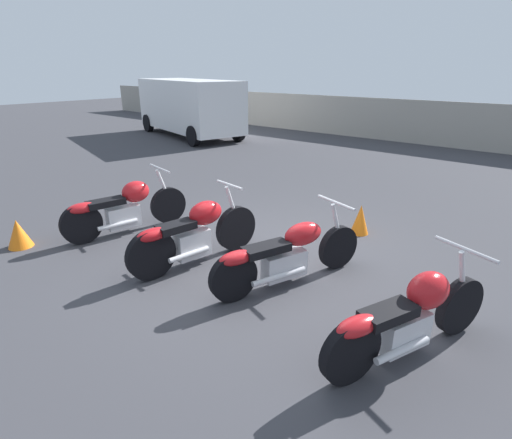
{
  "coord_description": "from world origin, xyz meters",
  "views": [
    {
      "loc": [
        3.19,
        -3.97,
        2.55
      ],
      "look_at": [
        0.0,
        -0.16,
        0.65
      ],
      "focal_mm": 28.0,
      "sensor_mm": 36.0,
      "label": 1
    }
  ],
  "objects_px": {
    "motorcycle_slot_3": "(409,317)",
    "traffic_cone_near": "(360,219)",
    "parked_van": "(189,105)",
    "motorcycle_slot_1": "(194,233)",
    "motorcycle_slot_2": "(287,254)",
    "motorcycle_slot_0": "(125,208)",
    "traffic_cone_far": "(18,233)"
  },
  "relations": [
    {
      "from": "motorcycle_slot_0",
      "to": "motorcycle_slot_2",
      "type": "relative_size",
      "value": 0.98
    },
    {
      "from": "motorcycle_slot_3",
      "to": "traffic_cone_far",
      "type": "bearing_deg",
      "value": -145.23
    },
    {
      "from": "motorcycle_slot_1",
      "to": "motorcycle_slot_3",
      "type": "height_order",
      "value": "motorcycle_slot_1"
    },
    {
      "from": "motorcycle_slot_3",
      "to": "motorcycle_slot_0",
      "type": "bearing_deg",
      "value": -159.5
    },
    {
      "from": "motorcycle_slot_3",
      "to": "parked_van",
      "type": "relative_size",
      "value": 0.34
    },
    {
      "from": "traffic_cone_near",
      "to": "motorcycle_slot_3",
      "type": "bearing_deg",
      "value": -55.76
    },
    {
      "from": "motorcycle_slot_3",
      "to": "traffic_cone_near",
      "type": "distance_m",
      "value": 2.98
    },
    {
      "from": "motorcycle_slot_3",
      "to": "parked_van",
      "type": "bearing_deg",
      "value": 168.2
    },
    {
      "from": "motorcycle_slot_0",
      "to": "traffic_cone_near",
      "type": "distance_m",
      "value": 3.82
    },
    {
      "from": "motorcycle_slot_2",
      "to": "traffic_cone_far",
      "type": "bearing_deg",
      "value": -136.8
    },
    {
      "from": "traffic_cone_far",
      "to": "motorcycle_slot_2",
      "type": "bearing_deg",
      "value": 24.32
    },
    {
      "from": "motorcycle_slot_0",
      "to": "traffic_cone_near",
      "type": "bearing_deg",
      "value": 51.2
    },
    {
      "from": "motorcycle_slot_2",
      "to": "traffic_cone_near",
      "type": "xyz_separation_m",
      "value": [
        -0.03,
        2.09,
        -0.16
      ]
    },
    {
      "from": "motorcycle_slot_0",
      "to": "motorcycle_slot_3",
      "type": "distance_m",
      "value": 4.62
    },
    {
      "from": "motorcycle_slot_1",
      "to": "motorcycle_slot_2",
      "type": "distance_m",
      "value": 1.33
    },
    {
      "from": "motorcycle_slot_1",
      "to": "traffic_cone_near",
      "type": "relative_size",
      "value": 4.17
    },
    {
      "from": "parked_van",
      "to": "traffic_cone_far",
      "type": "bearing_deg",
      "value": -130.45
    },
    {
      "from": "motorcycle_slot_3",
      "to": "traffic_cone_far",
      "type": "height_order",
      "value": "motorcycle_slot_3"
    },
    {
      "from": "motorcycle_slot_3",
      "to": "motorcycle_slot_1",
      "type": "bearing_deg",
      "value": -159.42
    },
    {
      "from": "motorcycle_slot_1",
      "to": "traffic_cone_far",
      "type": "distance_m",
      "value": 2.8
    },
    {
      "from": "motorcycle_slot_0",
      "to": "motorcycle_slot_2",
      "type": "height_order",
      "value": "motorcycle_slot_0"
    },
    {
      "from": "parked_van",
      "to": "traffic_cone_near",
      "type": "height_order",
      "value": "parked_van"
    },
    {
      "from": "motorcycle_slot_2",
      "to": "motorcycle_slot_3",
      "type": "bearing_deg",
      "value": 6.18
    },
    {
      "from": "motorcycle_slot_0",
      "to": "traffic_cone_near",
      "type": "height_order",
      "value": "motorcycle_slot_0"
    },
    {
      "from": "motorcycle_slot_2",
      "to": "parked_van",
      "type": "distance_m",
      "value": 11.95
    },
    {
      "from": "traffic_cone_near",
      "to": "traffic_cone_far",
      "type": "relative_size",
      "value": 1.12
    },
    {
      "from": "parked_van",
      "to": "traffic_cone_near",
      "type": "distance_m",
      "value": 10.86
    },
    {
      "from": "motorcycle_slot_1",
      "to": "motorcycle_slot_3",
      "type": "distance_m",
      "value": 2.92
    },
    {
      "from": "motorcycle_slot_0",
      "to": "motorcycle_slot_1",
      "type": "distance_m",
      "value": 1.7
    },
    {
      "from": "parked_van",
      "to": "traffic_cone_near",
      "type": "relative_size",
      "value": 11.76
    },
    {
      "from": "motorcycle_slot_3",
      "to": "traffic_cone_near",
      "type": "relative_size",
      "value": 4.01
    },
    {
      "from": "motorcycle_slot_1",
      "to": "parked_van",
      "type": "relative_size",
      "value": 0.36
    }
  ]
}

